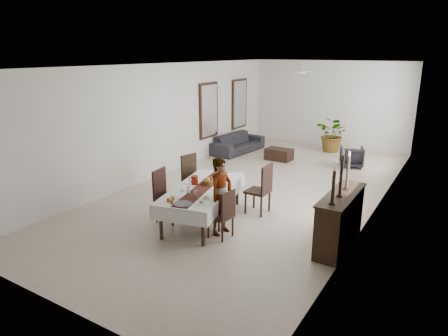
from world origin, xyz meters
TOP-DOWN VIEW (x-y plane):
  - floor at (0.00, 0.00)m, footprint 6.00×12.00m
  - ceiling at (0.00, 0.00)m, footprint 6.00×12.00m
  - wall_back at (0.00, 6.00)m, footprint 6.00×0.02m
  - wall_front at (0.00, -6.00)m, footprint 6.00×0.02m
  - wall_left at (-3.00, 0.00)m, footprint 0.02×12.00m
  - wall_right at (3.00, 0.00)m, footprint 0.02×12.00m
  - dining_table_top at (-0.05, -2.41)m, footprint 1.49×2.52m
  - table_leg_fl at (-0.21, -3.60)m, footprint 0.08×0.08m
  - table_leg_fr at (0.63, -3.40)m, footprint 0.08×0.08m
  - table_leg_bl at (-0.72, -1.42)m, footprint 0.08×0.08m
  - table_leg_br at (0.12, -1.22)m, footprint 0.08×0.08m
  - tablecloth_top at (-0.05, -2.41)m, footprint 1.70×2.73m
  - tablecloth_drape_left at (-0.61, -2.54)m, footprint 0.58×2.47m
  - tablecloth_drape_right at (0.51, -2.28)m, footprint 0.58×2.47m
  - tablecloth_drape_near at (0.24, -3.64)m, footprint 1.13×0.27m
  - tablecloth_drape_far at (-0.33, -1.18)m, footprint 1.13×0.27m
  - table_runner at (-0.05, -2.41)m, footprint 0.89×2.47m
  - red_pitcher at (-0.32, -2.32)m, footprint 0.18×0.18m
  - pitcher_handle at (-0.40, -2.34)m, footprint 0.12×0.05m
  - wine_glass_near at (0.21, -3.01)m, footprint 0.07×0.07m
  - wine_glass_mid at (-0.02, -2.96)m, footprint 0.07×0.07m
  - teacup_right at (0.37, -2.92)m, footprint 0.09×0.09m
  - saucer_right at (0.37, -2.92)m, footprint 0.15×0.15m
  - teacup_left at (-0.26, -2.81)m, footprint 0.09×0.09m
  - saucer_left at (-0.26, -2.81)m, footprint 0.15×0.15m
  - plate_near_right at (0.47, -3.20)m, footprint 0.24×0.24m
  - bread_near_right at (0.47, -3.20)m, footprint 0.09×0.09m
  - plate_near_left at (-0.17, -3.20)m, footprint 0.24×0.24m
  - plate_far_left at (-0.48, -1.96)m, footprint 0.24×0.24m
  - serving_tray at (0.19, -3.42)m, footprint 0.35×0.35m
  - jam_jar_a at (-0.02, -3.49)m, footprint 0.06×0.06m
  - jam_jar_b at (-0.13, -3.46)m, footprint 0.06×0.06m
  - jam_jar_c at (-0.10, -3.35)m, footprint 0.06×0.06m
  - fruit_basket at (-0.05, -2.16)m, footprint 0.29×0.29m
  - fruit_red at (-0.03, -2.14)m, footprint 0.09×0.09m
  - fruit_green at (-0.10, -2.14)m, footprint 0.08×0.08m
  - fruit_yellow at (-0.04, -2.21)m, footprint 0.08×0.08m
  - chair_right_near_seat at (0.70, -2.90)m, footprint 0.45×0.45m
  - chair_right_near_leg_fl at (0.86, -3.09)m, footprint 0.05×0.05m
  - chair_right_near_leg_fr at (0.89, -2.75)m, footprint 0.05×0.05m
  - chair_right_near_leg_bl at (0.52, -3.06)m, footprint 0.05×0.05m
  - chair_right_near_leg_br at (0.55, -2.72)m, footprint 0.05×0.05m
  - chair_right_near_back at (0.89, -2.92)m, footprint 0.07×0.42m
  - chair_right_far_seat at (0.76, -1.41)m, footprint 0.49×0.49m
  - chair_right_far_leg_fl at (0.95, -1.62)m, footprint 0.05×0.05m
  - chair_right_far_leg_fr at (0.96, -1.22)m, footprint 0.05×0.05m
  - chair_right_far_leg_bl at (0.55, -1.61)m, footprint 0.05×0.05m
  - chair_right_far_leg_br at (0.56, -1.21)m, footprint 0.05×0.05m
  - chair_right_far_back at (0.98, -1.42)m, footprint 0.05×0.48m
  - chair_left_near_seat at (-0.66, -2.81)m, footprint 0.54×0.54m
  - chair_left_near_leg_fl at (-0.88, -2.64)m, footprint 0.05×0.05m
  - chair_left_near_leg_fr at (-0.82, -3.03)m, footprint 0.05×0.05m
  - chair_left_near_leg_bl at (-0.49, -2.59)m, footprint 0.05×0.05m
  - chair_left_near_leg_br at (-0.44, -2.98)m, footprint 0.05×0.05m
  - chair_left_near_back at (-0.87, -2.84)m, footprint 0.11×0.48m
  - chair_left_far_seat at (-0.90, -1.51)m, footprint 0.57×0.57m
  - chair_left_far_leg_fl at (-1.05, -1.28)m, footprint 0.06×0.06m
  - chair_left_far_leg_fr at (-1.13, -1.66)m, footprint 0.06×0.06m
  - chair_left_far_leg_bl at (-0.67, -1.37)m, footprint 0.06×0.06m
  - chair_left_far_leg_br at (-0.75, -1.75)m, footprint 0.06×0.06m
  - chair_left_far_back at (-1.11, -1.47)m, footprint 0.15×0.47m
  - woman at (0.62, -2.75)m, footprint 0.45×0.62m
  - sideboard_body at (2.78, -2.06)m, footprint 0.45×1.67m
  - sideboard_top at (2.78, -2.06)m, footprint 0.49×1.74m
  - candlestick_near_base at (2.78, -2.67)m, footprint 0.11×0.11m
  - candlestick_near_shaft at (2.78, -2.67)m, footprint 0.06×0.06m
  - candlestick_near_candle at (2.78, -2.67)m, footprint 0.04×0.04m
  - candlestick_mid_base at (2.78, -2.23)m, footprint 0.11×0.11m
  - candlestick_mid_shaft at (2.78, -2.23)m, footprint 0.06×0.06m
  - candlestick_mid_candle at (2.78, -2.23)m, footprint 0.04×0.04m
  - candlestick_far_base at (2.78, -1.78)m, footprint 0.11×0.11m
  - candlestick_far_shaft at (2.78, -1.78)m, footprint 0.06×0.06m
  - candlestick_far_candle at (2.78, -1.78)m, footprint 0.04×0.04m
  - sofa at (-2.43, 3.30)m, footprint 1.11×2.33m
  - armchair at (1.58, 3.51)m, footprint 0.88×0.89m
  - coffee_table at (-0.71, 3.06)m, footprint 0.87×0.59m
  - potted_plant at (0.48, 5.13)m, footprint 1.42×1.32m
  - mirror_frame_near at (-2.96, 2.20)m, footprint 0.06×1.05m
  - mirror_glass_near at (-2.92, 2.20)m, footprint 0.01×0.90m
  - mirror_frame_far at (-2.96, 4.30)m, footprint 0.06×1.05m
  - mirror_glass_far at (-2.92, 4.30)m, footprint 0.01×0.90m
  - fan_rod at (0.00, 3.00)m, footprint 0.04×0.04m
  - fan_hub at (0.00, 3.00)m, footprint 0.16×0.16m
  - fan_blade_n at (0.00, 3.35)m, footprint 0.10×0.55m
  - fan_blade_s at (0.00, 2.65)m, footprint 0.10×0.55m
  - fan_blade_e at (0.35, 3.00)m, footprint 0.55×0.10m
  - fan_blade_w at (-0.35, 3.00)m, footprint 0.55×0.10m

SIDE VIEW (x-z plane):
  - floor at x=0.00m, z-range 0.00..0.00m
  - coffee_table at x=-0.71m, z-range 0.00..0.38m
  - chair_right_near_leg_fl at x=0.86m, z-range 0.00..0.41m
  - chair_right_near_leg_fr at x=0.89m, z-range 0.00..0.41m
  - chair_right_near_leg_bl at x=0.52m, z-range 0.00..0.41m
  - chair_right_near_leg_br at x=0.55m, z-range 0.00..0.41m
  - chair_left_far_leg_fl at x=-1.05m, z-range 0.00..0.47m
  - chair_left_far_leg_fr at x=-1.13m, z-range 0.00..0.47m
  - chair_left_far_leg_bl at x=-0.67m, z-range 0.00..0.47m
  - chair_left_far_leg_br at x=-0.75m, z-range 0.00..0.47m
  - chair_left_near_leg_fl at x=-0.88m, z-range 0.00..0.47m
  - chair_left_near_leg_fr at x=-0.82m, z-range 0.00..0.47m
  - chair_left_near_leg_bl at x=-0.49m, z-range 0.00..0.47m
  - chair_left_near_leg_br at x=-0.44m, z-range 0.00..0.47m
  - chair_right_far_leg_fl at x=0.95m, z-range 0.00..0.48m
  - chair_right_far_leg_fr at x=0.96m, z-range 0.00..0.48m
  - chair_right_far_leg_bl at x=0.55m, z-range 0.00..0.48m
  - chair_right_far_leg_br at x=0.56m, z-range 0.00..0.48m
  - armchair at x=1.58m, z-range 0.00..0.64m
  - sofa at x=-2.43m, z-range 0.00..0.66m
  - table_leg_fl at x=-0.21m, z-range 0.00..0.69m
  - table_leg_fr at x=0.63m, z-range 0.00..0.69m
  - table_leg_bl at x=-0.72m, z-range 0.00..0.69m
  - table_leg_br at x=0.12m, z-range 0.00..0.69m
  - chair_right_near_seat at x=0.70m, z-range 0.41..0.46m
  - chair_left_far_seat at x=-0.90m, z-range 0.47..0.52m
  - chair_left_near_seat at x=-0.66m, z-range 0.47..0.53m
  - sideboard_body at x=2.78m, z-range 0.00..1.00m
  - chair_right_far_seat at x=0.76m, z-range 0.48..0.53m
  - tablecloth_drape_left at x=-0.61m, z-range 0.45..0.75m
  - tablecloth_drape_right at x=0.51m, z-range 0.45..0.75m
  - tablecloth_drape_near at x=0.24m, z-range 0.45..0.75m
  - tablecloth_drape_far at x=-0.33m, z-range 0.45..0.75m
  - potted_plant at x=0.48m, z-range 0.00..1.28m
  - dining_table_top at x=-0.05m, z-range 0.69..0.74m
  - chair_right_near_back at x=0.89m, z-range 0.45..0.98m
  - tablecloth_top at x=-0.05m, z-range 0.74..0.75m
  - table_runner at x=-0.05m, z-range 0.75..0.75m
  - saucer_right at x=0.37m, z-range 0.75..0.76m
  - saucer_left at x=-0.26m, z-range 0.75..0.76m
  - plate_near_right at x=0.47m, z-range 0.75..0.76m
  - plate_near_left at x=-0.17m, z-range 0.75..0.76m
  - plate_far_left at x=-0.48m, z-range 0.75..0.76m
  - serving_tray at x=0.19m, z-range 0.75..0.77m
  - teacup_right at x=0.37m, z-range 0.75..0.81m
  - teacup_left at x=-0.26m, z-range 0.75..0.81m
  - woman at x=0.62m, z-range 0.00..1.56m
  - bread_near_right at x=0.47m, z-range 0.74..0.83m
  - jam_jar_a at x=-0.02m, z-range 0.75..0.82m
  - jam_jar_b at x=-0.13m, z-range 0.75..0.82m
  - jam_jar_c at x=-0.10m, z-range 0.75..0.82m
  - fruit_basket at x=-0.05m, z-range 0.75..0.85m
  - chair_left_far_back at x=-1.11m, z-range 0.52..1.12m
  - chair_left_near_back at x=-0.87m, z-range 0.52..1.13m
  - wine_glass_near at x=0.21m, z-range 0.75..0.91m
  - wine_glass_mid at x=-0.02m, z-range 0.75..0.91m
  - chair_right_far_back at x=0.98m, z-range 0.53..1.14m
  - red_pitcher at x=-0.32m, z-range 0.75..0.94m
  - pitcher_handle at x=-0.40m, z-range 0.79..0.90m
  - fruit_red at x=-0.03m, z-range 0.83..0.91m
  - fruit_green at x=-0.10m, z-range 0.83..0.91m
  - fruit_yellow at x=-0.04m, z-range 0.83..0.91m
  - sideboard_top at x=2.78m, z-range 1.00..1.03m
  - candlestick_near_base at x=2.78m, z-range 1.03..1.07m
  - candlestick_mid_base at x=2.78m, z-range 1.03..1.07m
  - candlestick_far_base at x=2.78m, z-range 1.03..1.07m
  - candlestick_near_shaft at x=2.78m, z-range 1.07..1.62m
  - candlestick_far_shaft at x=2.78m, z-range 1.07..1.68m
  - candlestick_mid_shaft at x=2.78m, z-range 1.07..1.79m
  - wall_back at x=0.00m, z-range 0.00..3.20m
  - wall_front at x=0.00m, z-range 0.00..3.20m
  - wall_left at x=-3.00m, z-range 0.00..3.20m
  - wall_right at x=3.00m, z-range 0.00..3.20m
  - mirror_frame_near at x=-2.96m, z-range 0.67..2.53m
  - mirror_glass_near at x=-2.92m, z-range 0.75..2.45m
  - mirror_frame_far at x=-2.96m, z-range 0.67..2.53m
  - mirror_glass_far at x=-2.92m, z-range 0.75..2.45m
  - candlestick_near_candle at x=2.78m, z-range 1.62..1.71m
  - candlestick_far_candle at x=2.78m, z-range 1.68..1.77m
  - candlestick_mid_candle at x=2.78m, z-range 1.79..1.88m
  - fan_hub at x=0.00m, z-range 2.86..2.94m
  - fan_blade_n at x=0.00m, z-range 2.89..2.91m
  - fan_blade_s at x=0.00m, z-range 2.89..2.91m
  - fan_blade_e at x=0.35m, z-range 2.89..2.91m
  - fan_blade_w at x=-0.35m, z-range 2.89..2.91m
  - fan_rod at x=0.00m, z-range 3.00..3.20m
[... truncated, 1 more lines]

